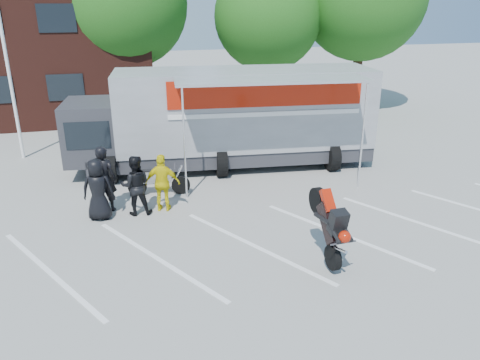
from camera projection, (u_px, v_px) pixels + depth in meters
name	position (u px, v px, depth m)	size (l,w,h in m)	color
ground	(258.00, 267.00, 10.72)	(100.00, 100.00, 0.00)	gray
parking_bay_lines	(246.00, 246.00, 11.62)	(18.00, 5.00, 0.01)	white
flagpole	(8.00, 21.00, 16.44)	(1.61, 0.12, 8.00)	white
tree_left	(124.00, 4.00, 22.68)	(6.12, 6.12, 8.64)	#382314
tree_mid	(268.00, 17.00, 23.67)	(5.44, 5.44, 7.68)	#382314
transporter_truck	(231.00, 166.00, 17.33)	(10.98, 5.29, 3.49)	#989AA1
parked_motorcycle	(160.00, 194.00, 14.76)	(0.65, 1.96, 1.03)	#B1B1B6
stunt_bike_rider	(319.00, 257.00, 11.14)	(0.77, 1.64, 1.93)	black
spectator_leather_a	(98.00, 190.00, 12.81)	(0.86, 0.56, 1.75)	black
spectator_leather_b	(104.00, 179.00, 13.31)	(0.71, 0.47, 1.95)	black
spectator_leather_c	(135.00, 185.00, 13.12)	(0.85, 0.66, 1.74)	black
spectator_hivis	(163.00, 183.00, 13.36)	(0.99, 0.41, 1.70)	yellow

